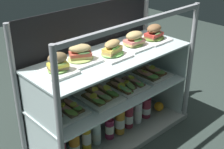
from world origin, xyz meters
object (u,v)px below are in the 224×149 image
open_sandwich_tray_near_right_corner (150,73)px  juice_bottle_back_center (138,112)px  plated_roll_sandwich_center (134,41)px  orange_fruit_near_left_post (145,105)px  open_sandwich_tray_mid_left (100,96)px  plated_roll_sandwich_far_left (112,51)px  plated_roll_sandwich_mid_right (80,56)px  juice_bottle_front_second (96,133)px  juice_bottle_front_right_end (146,107)px  juice_bottle_front_fourth (129,115)px  juice_bottle_back_right (120,120)px  orange_fruit_beside_bottles (159,106)px  open_sandwich_tray_far_left (63,110)px  juice_bottle_tucked_behind (87,137)px  open_sandwich_tray_far_right (126,85)px  juice_bottle_front_middle (74,144)px  plated_roll_sandwich_near_right_corner (154,35)px  plated_roll_sandwich_far_right (58,66)px  juice_bottle_front_left_end (109,128)px

open_sandwich_tray_near_right_corner → juice_bottle_back_center: (-0.17, -0.04, -0.25)m
plated_roll_sandwich_center → orange_fruit_near_left_post: plated_roll_sandwich_center is taller
plated_roll_sandwich_center → open_sandwich_tray_mid_left: plated_roll_sandwich_center is taller
plated_roll_sandwich_far_left → juice_bottle_back_center: (0.23, -0.03, -0.54)m
plated_roll_sandwich_mid_right → orange_fruit_near_left_post: 0.84m
juice_bottle_front_second → orange_fruit_near_left_post: 0.56m
juice_bottle_front_right_end → orange_fruit_near_left_post: 0.11m
juice_bottle_front_fourth → juice_bottle_front_right_end: bearing=0.6°
juice_bottle_back_right → orange_fruit_near_left_post: (0.36, 0.08, -0.06)m
open_sandwich_tray_near_right_corner → juice_bottle_front_second: bearing=-178.0°
plated_roll_sandwich_far_left → orange_fruit_beside_bottles: (0.47, -0.04, -0.59)m
plated_roll_sandwich_mid_right → open_sandwich_tray_mid_left: 0.31m
open_sandwich_tray_near_right_corner → orange_fruit_near_left_post: size_ratio=3.43×
juice_bottle_front_right_end → open_sandwich_tray_near_right_corner: bearing=28.1°
orange_fruit_beside_bottles → plated_roll_sandwich_center: bearing=166.4°
open_sandwich_tray_far_left → open_sandwich_tray_near_right_corner: size_ratio=1.00×
juice_bottle_back_right → juice_bottle_tucked_behind: bearing=179.3°
open_sandwich_tray_mid_left → juice_bottle_front_right_end: size_ratio=1.31×
orange_fruit_near_left_post → plated_roll_sandwich_center: bearing=-171.3°
juice_bottle_back_right → juice_bottle_back_center: 0.19m
juice_bottle_front_fourth → juice_bottle_back_center: 0.09m
open_sandwich_tray_far_right → juice_bottle_tucked_behind: size_ratio=1.10×
juice_bottle_front_right_end → juice_bottle_front_middle: bearing=178.4°
plated_roll_sandwich_center → plated_roll_sandwich_near_right_corner: size_ratio=0.98×
plated_roll_sandwich_far_left → juice_bottle_front_right_end: size_ratio=0.90×
open_sandwich_tray_far_left → juice_bottle_front_second: (0.22, -0.04, -0.26)m
juice_bottle_front_middle → orange_fruit_beside_bottles: size_ratio=2.94×
plated_roll_sandwich_near_right_corner → juice_bottle_front_right_end: plated_roll_sandwich_near_right_corner is taller
open_sandwich_tray_near_right_corner → orange_fruit_near_left_post: 0.30m
juice_bottle_front_fourth → juice_bottle_front_right_end: size_ratio=1.18×
juice_bottle_tucked_behind → juice_bottle_back_center: (0.49, 0.00, -0.02)m
plated_roll_sandwich_far_right → juice_bottle_front_left_end: (0.34, -0.05, -0.55)m
plated_roll_sandwich_center → open_sandwich_tray_far_left: bearing=178.6°
plated_roll_sandwich_near_right_corner → open_sandwich_tray_far_right: (-0.28, -0.01, -0.30)m
open_sandwich_tray_far_left → juice_bottle_tucked_behind: (0.12, -0.07, -0.23)m
plated_roll_sandwich_mid_right → open_sandwich_tray_far_left: plated_roll_sandwich_mid_right is taller
plated_roll_sandwich_mid_right → juice_bottle_front_fourth: size_ratio=0.79×
open_sandwich_tray_mid_left → open_sandwich_tray_far_right: (0.24, -0.00, -0.00)m
plated_roll_sandwich_center → juice_bottle_front_fourth: (-0.08, -0.05, -0.53)m
open_sandwich_tray_far_left → open_sandwich_tray_far_right: bearing=-3.6°
open_sandwich_tray_near_right_corner → juice_bottle_front_right_end: (-0.07, -0.04, -0.25)m
plated_roll_sandwich_far_left → juice_bottle_front_right_end: (0.33, -0.03, -0.54)m
juice_bottle_tucked_behind → juice_bottle_front_fourth: (0.39, 0.00, -0.01)m
open_sandwich_tray_near_right_corner → juice_bottle_front_fourth: 0.36m
plated_roll_sandwich_mid_right → plated_roll_sandwich_center: plated_roll_sandwich_mid_right is taller
juice_bottle_front_left_end → juice_bottle_back_right: 0.10m
open_sandwich_tray_far_left → open_sandwich_tray_far_right: same height
open_sandwich_tray_far_right → juice_bottle_front_left_end: 0.32m
plated_roll_sandwich_far_right → juice_bottle_tucked_behind: (0.13, -0.06, -0.53)m
open_sandwich_tray_far_left → juice_bottle_front_fourth: bearing=-7.1°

